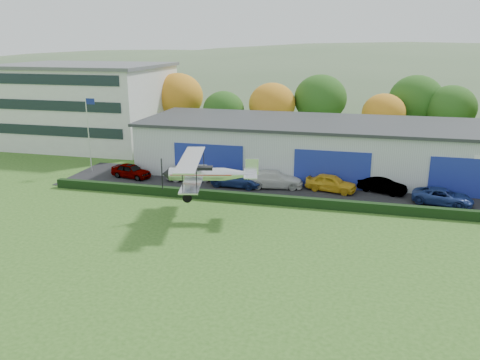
% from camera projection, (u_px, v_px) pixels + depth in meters
% --- Properties ---
extents(ground, '(300.00, 300.00, 0.00)m').
position_uv_depth(ground, '(209.00, 299.00, 26.12)').
color(ground, '#2E551B').
rests_on(ground, ground).
extents(apron, '(48.00, 9.00, 0.05)m').
position_uv_depth(apron, '(308.00, 190.00, 44.96)').
color(apron, black).
rests_on(apron, ground).
extents(hedge, '(46.00, 0.60, 0.80)m').
position_uv_depth(hedge, '(302.00, 202.00, 40.39)').
color(hedge, black).
rests_on(hedge, ground).
extents(hangar, '(40.60, 12.60, 5.30)m').
position_uv_depth(hangar, '(336.00, 147.00, 50.25)').
color(hangar, '#B2B7BC').
rests_on(hangar, ground).
extents(office_block, '(20.60, 15.60, 10.40)m').
position_uv_depth(office_block, '(86.00, 104.00, 63.79)').
color(office_block, silver).
rests_on(office_block, ground).
extents(flagpole, '(1.05, 0.10, 8.00)m').
position_uv_depth(flagpole, '(89.00, 127.00, 49.91)').
color(flagpole, silver).
rests_on(flagpole, ground).
extents(tree_belt, '(75.70, 13.22, 10.12)m').
position_uv_depth(tree_belt, '(310.00, 103.00, 62.16)').
color(tree_belt, '#3D2614').
rests_on(tree_belt, ground).
extents(distant_hills, '(430.00, 196.00, 56.00)m').
position_uv_depth(distant_hills, '(324.00, 122.00, 161.14)').
color(distant_hills, '#4C6642').
rests_on(distant_hills, ground).
extents(car_0, '(4.43, 2.53, 1.42)m').
position_uv_depth(car_0, '(131.00, 171.00, 48.59)').
color(car_0, gray).
rests_on(car_0, apron).
extents(car_1, '(5.13, 2.76, 1.61)m').
position_uv_depth(car_1, '(192.00, 172.00, 47.60)').
color(car_1, silver).
rests_on(car_1, apron).
extents(car_2, '(5.07, 2.53, 1.38)m').
position_uv_depth(car_2, '(237.00, 179.00, 45.77)').
color(car_2, navy).
rests_on(car_2, apron).
extents(car_3, '(5.67, 3.04, 1.56)m').
position_uv_depth(car_3, '(274.00, 179.00, 45.39)').
color(car_3, silver).
rests_on(car_3, apron).
extents(car_4, '(4.90, 2.87, 1.57)m').
position_uv_depth(car_4, '(331.00, 183.00, 44.25)').
color(car_4, gold).
rests_on(car_4, apron).
extents(car_5, '(4.48, 2.94, 1.40)m').
position_uv_depth(car_5, '(382.00, 185.00, 43.85)').
color(car_5, gray).
rests_on(car_5, apron).
extents(car_6, '(5.28, 3.33, 1.36)m').
position_uv_depth(car_6, '(443.00, 197.00, 40.71)').
color(car_6, navy).
rests_on(car_6, apron).
extents(biplane, '(7.56, 8.60, 3.20)m').
position_uv_depth(biplane, '(205.00, 173.00, 37.20)').
color(biplane, silver).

